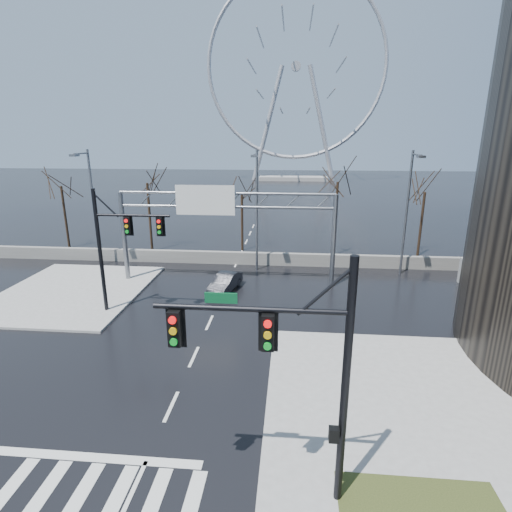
# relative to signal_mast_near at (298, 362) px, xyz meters

# --- Properties ---
(ground) EXTENTS (260.00, 260.00, 0.00)m
(ground) POSITION_rel_signal_mast_near_xyz_m (-5.14, 4.04, -4.87)
(ground) COLOR black
(ground) RESTS_ON ground
(sidewalk_right_ext) EXTENTS (12.00, 10.00, 0.15)m
(sidewalk_right_ext) POSITION_rel_signal_mast_near_xyz_m (4.86, 6.04, -4.80)
(sidewalk_right_ext) COLOR gray
(sidewalk_right_ext) RESTS_ON ground
(sidewalk_far) EXTENTS (10.00, 12.00, 0.15)m
(sidewalk_far) POSITION_rel_signal_mast_near_xyz_m (-16.14, 16.04, -4.80)
(sidewalk_far) COLOR gray
(sidewalk_far) RESTS_ON ground
(barrier_wall) EXTENTS (52.00, 0.50, 1.10)m
(barrier_wall) POSITION_rel_signal_mast_near_xyz_m (-5.14, 24.04, -4.32)
(barrier_wall) COLOR slate
(barrier_wall) RESTS_ON ground
(signal_mast_near) EXTENTS (5.52, 0.41, 8.00)m
(signal_mast_near) POSITION_rel_signal_mast_near_xyz_m (0.00, 0.00, 0.00)
(signal_mast_near) COLOR black
(signal_mast_near) RESTS_ON ground
(signal_mast_far) EXTENTS (4.72, 0.41, 8.00)m
(signal_mast_far) POSITION_rel_signal_mast_near_xyz_m (-11.01, 13.00, -0.04)
(signal_mast_far) COLOR black
(signal_mast_far) RESTS_ON ground
(sign_gantry) EXTENTS (16.36, 0.40, 7.60)m
(sign_gantry) POSITION_rel_signal_mast_near_xyz_m (-5.52, 19.00, 0.31)
(sign_gantry) COLOR slate
(sign_gantry) RESTS_ON ground
(streetlight_left) EXTENTS (0.50, 2.55, 10.00)m
(streetlight_left) POSITION_rel_signal_mast_near_xyz_m (-17.14, 22.20, 1.01)
(streetlight_left) COLOR slate
(streetlight_left) RESTS_ON ground
(streetlight_mid) EXTENTS (0.50, 2.55, 10.00)m
(streetlight_mid) POSITION_rel_signal_mast_near_xyz_m (-3.14, 22.20, 1.01)
(streetlight_mid) COLOR slate
(streetlight_mid) RESTS_ON ground
(streetlight_right) EXTENTS (0.50, 2.55, 10.00)m
(streetlight_right) POSITION_rel_signal_mast_near_xyz_m (8.86, 22.20, 1.01)
(streetlight_right) COLOR slate
(streetlight_right) RESTS_ON ground
(tree_far_left) EXTENTS (3.50, 3.50, 7.00)m
(tree_far_left) POSITION_rel_signal_mast_near_xyz_m (-23.14, 28.04, 0.70)
(tree_far_left) COLOR black
(tree_far_left) RESTS_ON ground
(tree_left) EXTENTS (3.75, 3.75, 7.50)m
(tree_left) POSITION_rel_signal_mast_near_xyz_m (-14.14, 27.54, 1.10)
(tree_left) COLOR black
(tree_left) RESTS_ON ground
(tree_center) EXTENTS (3.25, 3.25, 6.50)m
(tree_center) POSITION_rel_signal_mast_near_xyz_m (-5.14, 28.54, 0.30)
(tree_center) COLOR black
(tree_center) RESTS_ON ground
(tree_right) EXTENTS (3.90, 3.90, 7.80)m
(tree_right) POSITION_rel_signal_mast_near_xyz_m (3.86, 27.54, 1.34)
(tree_right) COLOR black
(tree_right) RESTS_ON ground
(tree_far_right) EXTENTS (3.40, 3.40, 6.80)m
(tree_far_right) POSITION_rel_signal_mast_near_xyz_m (11.86, 28.04, 0.54)
(tree_far_right) COLOR black
(tree_far_right) RESTS_ON ground
(ferris_wheel) EXTENTS (45.00, 6.00, 50.91)m
(ferris_wheel) POSITION_rel_signal_mast_near_xyz_m (-0.14, 99.04, 21.26)
(ferris_wheel) COLOR gray
(ferris_wheel) RESTS_ON ground
(car) EXTENTS (2.19, 4.09, 1.28)m
(car) POSITION_rel_signal_mast_near_xyz_m (-5.04, 17.42, -4.23)
(car) COLOR black
(car) RESTS_ON ground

